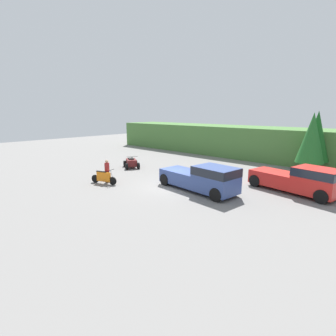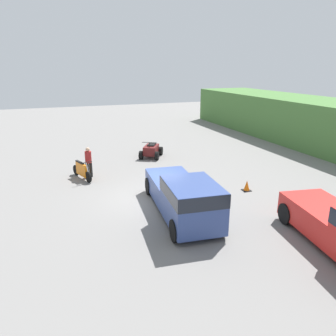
% 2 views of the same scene
% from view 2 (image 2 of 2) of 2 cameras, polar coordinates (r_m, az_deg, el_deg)
% --- Properties ---
extents(ground_plane, '(80.00, 80.00, 0.00)m').
position_cam_2_polar(ground_plane, '(16.11, -2.35, -5.25)').
color(ground_plane, slate).
extents(pickup_truck_second, '(6.09, 2.58, 1.90)m').
position_cam_2_polar(pickup_truck_second, '(13.75, 2.79, -4.81)').
color(pickup_truck_second, '#334784').
rests_on(pickup_truck_second, ground_plane).
extents(dirt_bike, '(2.16, 0.95, 1.17)m').
position_cam_2_polar(dirt_bike, '(19.30, -14.77, -0.43)').
color(dirt_bike, black).
rests_on(dirt_bike, ground_plane).
extents(quad_atv, '(2.40, 2.16, 1.19)m').
position_cam_2_polar(quad_atv, '(23.17, -2.94, 3.06)').
color(quad_atv, black).
rests_on(quad_atv, ground_plane).
extents(rider_person, '(0.40, 0.40, 1.77)m').
position_cam_2_polar(rider_person, '(19.34, -13.68, 1.18)').
color(rider_person, black).
rests_on(rider_person, ground_plane).
extents(traffic_cone, '(0.42, 0.42, 0.55)m').
position_cam_2_polar(traffic_cone, '(17.42, 13.55, -3.07)').
color(traffic_cone, black).
rests_on(traffic_cone, ground_plane).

